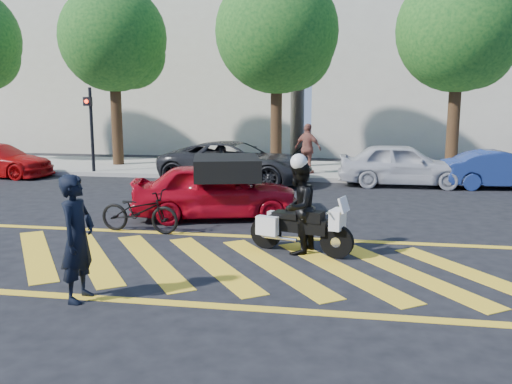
% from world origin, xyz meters
% --- Properties ---
extents(ground, '(90.00, 90.00, 0.00)m').
position_xyz_m(ground, '(0.00, 0.00, 0.00)').
color(ground, black).
rests_on(ground, ground).
extents(sidewalk, '(60.00, 5.00, 0.15)m').
position_xyz_m(sidewalk, '(0.00, 12.00, 0.07)').
color(sidewalk, '#9E998E').
rests_on(sidewalk, ground).
extents(crosswalk, '(12.33, 4.00, 0.01)m').
position_xyz_m(crosswalk, '(-0.04, 0.00, 0.00)').
color(crosswalk, yellow).
rests_on(crosswalk, ground).
extents(building_left, '(16.00, 8.00, 10.00)m').
position_xyz_m(building_left, '(-8.00, 21.00, 5.00)').
color(building_left, beige).
rests_on(building_left, ground).
extents(building_right, '(16.00, 8.00, 11.00)m').
position_xyz_m(building_right, '(9.00, 21.00, 5.50)').
color(building_right, beige).
rests_on(building_right, ground).
extents(tree_left, '(4.20, 4.20, 7.26)m').
position_xyz_m(tree_left, '(-6.37, 12.06, 4.99)').
color(tree_left, black).
rests_on(tree_left, ground).
extents(tree_center, '(4.60, 4.60, 7.56)m').
position_xyz_m(tree_center, '(0.13, 12.06, 5.10)').
color(tree_center, black).
rests_on(tree_center, ground).
extents(tree_right, '(4.40, 4.40, 7.41)m').
position_xyz_m(tree_right, '(6.63, 12.06, 5.05)').
color(tree_right, black).
rests_on(tree_right, ground).
extents(signal_pole, '(0.28, 0.43, 3.20)m').
position_xyz_m(signal_pole, '(-6.50, 9.74, 1.92)').
color(signal_pole, black).
rests_on(signal_pole, ground).
extents(officer_bike, '(0.44, 0.66, 1.79)m').
position_xyz_m(officer_bike, '(-0.90, -1.98, 0.90)').
color(officer_bike, black).
rests_on(officer_bike, ground).
extents(bicycle, '(1.80, 0.77, 0.92)m').
position_xyz_m(bicycle, '(-1.55, 1.87, 0.46)').
color(bicycle, black).
rests_on(bicycle, ground).
extents(police_motorcycle, '(1.95, 0.98, 0.89)m').
position_xyz_m(police_motorcycle, '(1.92, 0.91, 0.48)').
color(police_motorcycle, black).
rests_on(police_motorcycle, ground).
extents(officer_moto, '(0.87, 0.98, 1.69)m').
position_xyz_m(officer_moto, '(1.90, 0.90, 0.85)').
color(officer_moto, black).
rests_on(officer_moto, ground).
extents(red_convertible, '(4.17, 2.52, 1.33)m').
position_xyz_m(red_convertible, '(-0.31, 3.50, 0.66)').
color(red_convertible, '#B20817').
rests_on(red_convertible, ground).
extents(parked_mid_left, '(5.32, 2.99, 1.41)m').
position_xyz_m(parked_mid_left, '(-0.90, 8.74, 0.70)').
color(parked_mid_left, black).
rests_on(parked_mid_left, ground).
extents(parked_mid_right, '(4.11, 1.69, 1.39)m').
position_xyz_m(parked_mid_right, '(4.50, 9.20, 0.70)').
color(parked_mid_right, '#BCBDC1').
rests_on(parked_mid_right, ground).
extents(parked_right, '(3.72, 1.60, 1.19)m').
position_xyz_m(parked_right, '(7.56, 9.20, 0.60)').
color(parked_right, navy).
rests_on(parked_right, ground).
extents(pedestrian_right, '(1.13, 0.84, 1.78)m').
position_xyz_m(pedestrian_right, '(1.34, 10.57, 1.04)').
color(pedestrian_right, '#955343').
rests_on(pedestrian_right, sidewalk).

